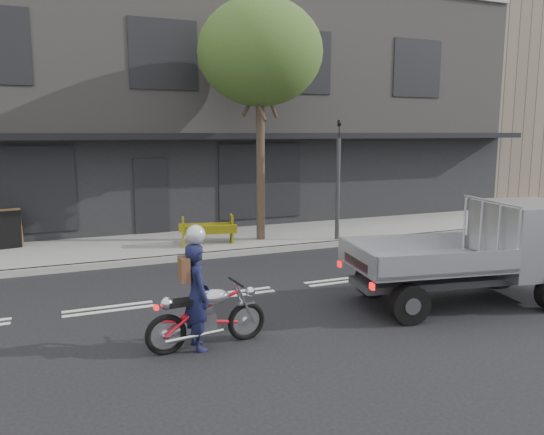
{
  "coord_description": "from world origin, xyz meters",
  "views": [
    {
      "loc": [
        -3.2,
        -9.64,
        3.18
      ],
      "look_at": [
        1.01,
        0.5,
        1.4
      ],
      "focal_mm": 35.0,
      "sensor_mm": 36.0,
      "label": 1
    }
  ],
  "objects": [
    {
      "name": "ground",
      "position": [
        0.0,
        0.0,
        0.0
      ],
      "size": [
        80.0,
        80.0,
        0.0
      ],
      "primitive_type": "plane",
      "color": "black",
      "rests_on": "ground"
    },
    {
      "name": "sidewalk",
      "position": [
        0.0,
        4.7,
        0.07
      ],
      "size": [
        32.0,
        3.2,
        0.15
      ],
      "primitive_type": "cube",
      "color": "gray",
      "rests_on": "ground"
    },
    {
      "name": "kerb",
      "position": [
        0.0,
        3.1,
        0.07
      ],
      "size": [
        32.0,
        0.2,
        0.15
      ],
      "primitive_type": "cube",
      "color": "gray",
      "rests_on": "ground"
    },
    {
      "name": "building_main",
      "position": [
        0.0,
        11.3,
        4.0
      ],
      "size": [
        26.0,
        10.0,
        8.0
      ],
      "primitive_type": "cube",
      "color": "slate",
      "rests_on": "ground"
    },
    {
      "name": "building_neighbour",
      "position": [
        20.0,
        11.3,
        5.0
      ],
      "size": [
        14.0,
        10.0,
        10.0
      ],
      "primitive_type": "cube",
      "color": "brown",
      "rests_on": "ground"
    },
    {
      "name": "street_tree",
      "position": [
        2.2,
        4.2,
        5.28
      ],
      "size": [
        3.4,
        3.4,
        6.74
      ],
      "color": "#382B21",
      "rests_on": "ground"
    },
    {
      "name": "traffic_light_pole",
      "position": [
        4.2,
        3.35,
        1.65
      ],
      "size": [
        0.12,
        0.12,
        3.5
      ],
      "color": "#2D2D30",
      "rests_on": "ground"
    },
    {
      "name": "motorcycle",
      "position": [
        -1.2,
        -2.32,
        0.5
      ],
      "size": [
        1.88,
        0.55,
        0.96
      ],
      "rotation": [
        0.0,
        0.0,
        0.07
      ],
      "color": "black",
      "rests_on": "ground"
    },
    {
      "name": "rider",
      "position": [
        -1.35,
        -2.32,
        0.8
      ],
      "size": [
        0.42,
        0.6,
        1.59
      ],
      "primitive_type": "imported",
      "rotation": [
        0.0,
        0.0,
        1.64
      ],
      "color": "#131636",
      "rests_on": "ground"
    },
    {
      "name": "flatbed_ute",
      "position": [
        4.66,
        -2.34,
        1.11
      ],
      "size": [
        4.42,
        2.34,
        1.95
      ],
      "rotation": [
        0.0,
        0.0,
        -0.16
      ],
      "color": "black",
      "rests_on": "ground"
    },
    {
      "name": "construction_barrier",
      "position": [
        0.61,
        3.85,
        0.56
      ],
      "size": [
        1.54,
        0.88,
        0.81
      ],
      "primitive_type": null,
      "rotation": [
        0.0,
        0.0,
        -0.22
      ],
      "color": "#D6C80B",
      "rests_on": "sidewalk"
    },
    {
      "name": "sandwich_board",
      "position": [
        -4.35,
        5.44,
        0.66
      ],
      "size": [
        0.72,
        0.55,
        1.02
      ],
      "primitive_type": null,
      "rotation": [
        0.0,
        0.0,
        0.2
      ],
      "color": "black",
      "rests_on": "sidewalk"
    }
  ]
}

